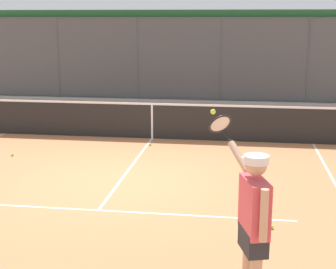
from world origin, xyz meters
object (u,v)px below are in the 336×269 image
(tennis_ball_near_baseline, at_px, (150,144))
(tennis_ball_near_net, at_px, (12,155))
(tennis_ball_by_sideline, at_px, (272,227))
(tennis_player, at_px, (253,219))

(tennis_ball_near_baseline, relative_size, tennis_ball_near_net, 1.00)
(tennis_ball_near_baseline, bearing_deg, tennis_ball_near_net, 25.53)
(tennis_ball_by_sideline, distance_m, tennis_ball_near_net, 6.73)
(tennis_player, bearing_deg, tennis_ball_near_net, 27.66)
(tennis_player, bearing_deg, tennis_ball_by_sideline, -25.07)
(tennis_player, relative_size, tennis_ball_by_sideline, 31.65)
(tennis_player, relative_size, tennis_ball_near_baseline, 31.65)
(tennis_ball_by_sideline, xyz_separation_m, tennis_ball_near_baseline, (2.77, -4.86, 0.00))
(tennis_player, distance_m, tennis_ball_by_sideline, 2.53)
(tennis_player, height_order, tennis_ball_near_net, tennis_player)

